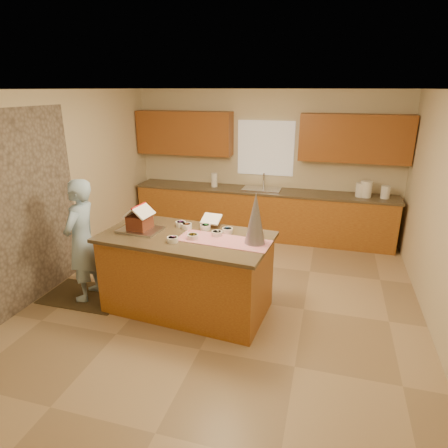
{
  "coord_description": "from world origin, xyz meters",
  "views": [
    {
      "loc": [
        1.21,
        -4.48,
        2.72
      ],
      "look_at": [
        -0.1,
        0.2,
        1.0
      ],
      "focal_mm": 31.03,
      "sensor_mm": 36.0,
      "label": 1
    }
  ],
  "objects": [
    {
      "name": "island_top",
      "position": [
        -0.43,
        -0.37,
        0.99
      ],
      "size": [
        2.16,
        1.26,
        0.04
      ],
      "primitive_type": "cube",
      "rotation": [
        0.0,
        0.0,
        -0.09
      ],
      "color": "brown",
      "rests_on": "island_base"
    },
    {
      "name": "gingerbread_house",
      "position": [
        -1.04,
        -0.37,
        1.16
      ],
      "size": [
        0.33,
        0.33,
        0.31
      ],
      "color": "brown",
      "rests_on": "baking_tray"
    },
    {
      "name": "candy_bowls",
      "position": [
        -0.31,
        -0.25,
        1.04
      ],
      "size": [
        0.78,
        0.67,
        0.06
      ],
      "color": "orange",
      "rests_on": "island_top"
    },
    {
      "name": "canister_c",
      "position": [
        2.14,
        2.45,
        1.03
      ],
      "size": [
        0.15,
        0.15,
        0.22
      ],
      "primitive_type": "cylinder",
      "color": "white",
      "rests_on": "back_counter_top"
    },
    {
      "name": "floor",
      "position": [
        0.0,
        0.0,
        0.0
      ],
      "size": [
        5.5,
        5.5,
        0.0
      ],
      "primitive_type": "plane",
      "color": "tan",
      "rests_on": "ground"
    },
    {
      "name": "back_counter_base",
      "position": [
        0.0,
        2.45,
        0.44
      ],
      "size": [
        4.8,
        0.6,
        0.88
      ],
      "primitive_type": "cube",
      "color": "#A36821",
      "rests_on": "floor"
    },
    {
      "name": "table_runner",
      "position": [
        0.07,
        -0.41,
        1.02
      ],
      "size": [
        1.13,
        0.49,
        0.01
      ],
      "primitive_type": "cube",
      "rotation": [
        0.0,
        0.0,
        -0.09
      ],
      "color": "red",
      "rests_on": "island_top"
    },
    {
      "name": "wall_back",
      "position": [
        0.0,
        2.75,
        1.35
      ],
      "size": [
        5.5,
        5.5,
        0.0
      ],
      "primitive_type": "plane",
      "color": "beige",
      "rests_on": "floor"
    },
    {
      "name": "canister_b",
      "position": [
        1.82,
        2.45,
        1.06
      ],
      "size": [
        0.2,
        0.2,
        0.28
      ],
      "primitive_type": "cylinder",
      "color": "white",
      "rests_on": "back_counter_top"
    },
    {
      "name": "window_curtain",
      "position": [
        0.0,
        2.72,
        1.65
      ],
      "size": [
        1.05,
        0.03,
        1.0
      ],
      "primitive_type": "cube",
      "color": "white",
      "rests_on": "wall_back"
    },
    {
      "name": "stone_accent",
      "position": [
        -2.48,
        -0.8,
        1.25
      ],
      "size": [
        0.0,
        2.5,
        2.5
      ],
      "primitive_type": "plane",
      "rotation": [
        1.57,
        0.0,
        1.57
      ],
      "color": "gray",
      "rests_on": "wall_left"
    },
    {
      "name": "baking_tray",
      "position": [
        -1.04,
        -0.37,
        1.03
      ],
      "size": [
        0.54,
        0.42,
        0.03
      ],
      "primitive_type": "cube",
      "rotation": [
        0.0,
        0.0,
        -0.09
      ],
      "color": "silver",
      "rests_on": "island_top"
    },
    {
      "name": "upper_cabinet_right",
      "position": [
        1.55,
        2.57,
        1.9
      ],
      "size": [
        1.85,
        0.35,
        0.8
      ],
      "primitive_type": "cube",
      "color": "brown",
      "rests_on": "wall_back"
    },
    {
      "name": "sink",
      "position": [
        0.0,
        2.45,
        0.89
      ],
      "size": [
        0.7,
        0.45,
        0.12
      ],
      "primitive_type": "cube",
      "color": "silver",
      "rests_on": "back_counter_top"
    },
    {
      "name": "upper_cabinet_left",
      "position": [
        -1.55,
        2.57,
        1.9
      ],
      "size": [
        1.85,
        0.35,
        0.8
      ],
      "primitive_type": "cube",
      "color": "brown",
      "rests_on": "wall_back"
    },
    {
      "name": "rug",
      "position": [
        -1.9,
        -0.46,
        0.01
      ],
      "size": [
        1.11,
        0.72,
        0.01
      ],
      "primitive_type": "cube",
      "color": "black",
      "rests_on": "floor"
    },
    {
      "name": "boy",
      "position": [
        -1.85,
        -0.46,
        0.83
      ],
      "size": [
        0.43,
        0.62,
        1.64
      ],
      "primitive_type": "imported",
      "rotation": [
        0.0,
        0.0,
        -1.5
      ],
      "color": "#9ABDDA",
      "rests_on": "rug"
    },
    {
      "name": "cookbook",
      "position": [
        -0.22,
        0.04,
        1.11
      ],
      "size": [
        0.26,
        0.21,
        0.1
      ],
      "primitive_type": "cube",
      "rotation": [
        -1.13,
        0.0,
        -0.09
      ],
      "color": "white",
      "rests_on": "island_top"
    },
    {
      "name": "canister_a",
      "position": [
        1.74,
        2.45,
        1.04
      ],
      "size": [
        0.17,
        0.17,
        0.24
      ],
      "primitive_type": "cylinder",
      "color": "white",
      "rests_on": "back_counter_top"
    },
    {
      "name": "island_base",
      "position": [
        -0.43,
        -0.37,
        0.49
      ],
      "size": [
        2.07,
        1.16,
        0.97
      ],
      "primitive_type": "cube",
      "rotation": [
        0.0,
        0.0,
        -0.09
      ],
      "color": "#A36821",
      "rests_on": "floor"
    },
    {
      "name": "back_counter_top",
      "position": [
        0.0,
        2.45,
        0.9
      ],
      "size": [
        4.85,
        0.63,
        0.04
      ],
      "primitive_type": "cube",
      "color": "brown",
      "rests_on": "back_counter_base"
    },
    {
      "name": "tinsel_tree",
      "position": [
        0.44,
        -0.39,
        1.32
      ],
      "size": [
        0.26,
        0.26,
        0.61
      ],
      "primitive_type": "cone",
      "rotation": [
        0.0,
        0.0,
        -0.09
      ],
      "color": "#A8A7B3",
      "rests_on": "island_top"
    },
    {
      "name": "wall_left",
      "position": [
        -2.5,
        0.0,
        1.35
      ],
      "size": [
        5.5,
        5.5,
        0.0
      ],
      "primitive_type": "plane",
      "color": "beige",
      "rests_on": "floor"
    },
    {
      "name": "ceiling",
      "position": [
        0.0,
        0.0,
        2.7
      ],
      "size": [
        5.5,
        5.5,
        0.0
      ],
      "primitive_type": "plane",
      "color": "silver",
      "rests_on": "floor"
    },
    {
      "name": "wall_front",
      "position": [
        0.0,
        -2.75,
        1.35
      ],
      "size": [
        5.5,
        5.5,
        0.0
      ],
      "primitive_type": "plane",
      "color": "beige",
      "rests_on": "floor"
    },
    {
      "name": "faucet",
      "position": [
        0.0,
        2.63,
        1.06
      ],
      "size": [
        0.03,
        0.03,
        0.28
      ],
      "primitive_type": "cylinder",
      "color": "silver",
      "rests_on": "back_counter_top"
    },
    {
      "name": "paper_towel",
      "position": [
        -0.92,
        2.45,
        1.05
      ],
      "size": [
        0.12,
        0.12,
        0.26
      ],
      "primitive_type": "cylinder",
      "color": "white",
      "rests_on": "back_counter_top"
    }
  ]
}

